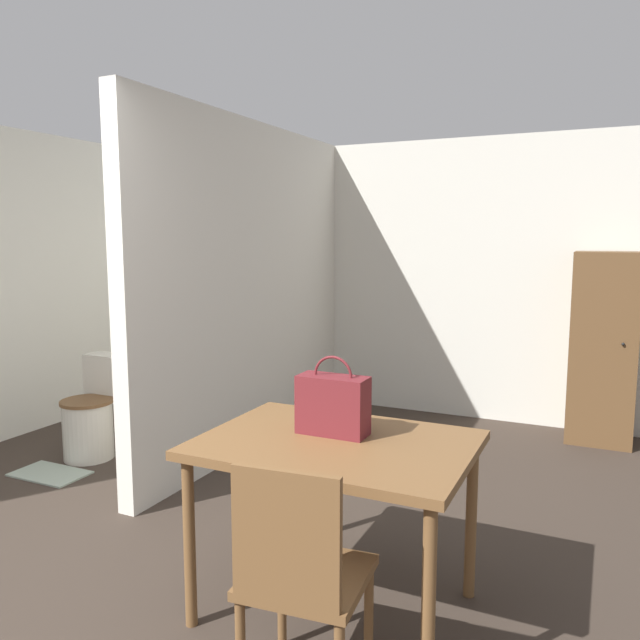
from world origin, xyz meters
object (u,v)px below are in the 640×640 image
at_px(handbag, 333,404).
at_px(dining_table, 336,459).
at_px(wooden_chair, 300,572).
at_px(wooden_cabinet, 603,348).
at_px(toilet, 94,413).

bearing_deg(handbag, dining_table, -56.69).
bearing_deg(wooden_chair, dining_table, 95.68).
bearing_deg(wooden_cabinet, toilet, -149.97).
bearing_deg(dining_table, wooden_chair, -79.07).
bearing_deg(toilet, dining_table, -23.06).
bearing_deg(wooden_cabinet, dining_table, -108.26).
distance_m(toilet, handbag, 2.64).
xyz_separation_m(dining_table, handbag, (-0.05, 0.07, 0.22)).
relative_size(dining_table, toilet, 1.54).
bearing_deg(handbag, wooden_cabinet, 70.46).
distance_m(dining_table, toilet, 2.67).
relative_size(wooden_chair, handbag, 2.57).
relative_size(handbag, wooden_cabinet, 0.23).
bearing_deg(handbag, wooden_chair, -76.06).
xyz_separation_m(dining_table, toilet, (-2.43, 1.04, -0.37)).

